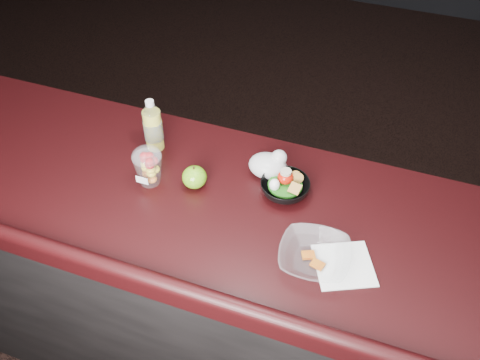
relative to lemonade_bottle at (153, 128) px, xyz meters
The scene contains 9 objects.
room_shell 0.94m from the lemonade_bottle, 52.22° to the right, with size 8.00×8.00×8.00m.
counter 0.71m from the lemonade_bottle, 24.94° to the right, with size 4.06×0.71×1.02m.
lemonade_bottle is the anchor object (origin of this frame).
fruit_cup 0.17m from the lemonade_bottle, 69.16° to the right, with size 0.10×0.10×0.14m.
green_apple 0.25m from the lemonade_bottle, 32.01° to the right, with size 0.08×0.08×0.08m.
plastic_bag 0.42m from the lemonade_bottle, ahead, with size 0.13×0.10×0.09m.
snack_bowl 0.50m from the lemonade_bottle, ahead, with size 0.18×0.18×0.09m.
takeout_bowl 0.72m from the lemonade_bottle, 24.66° to the right, with size 0.22×0.22×0.05m.
paper_napkin 0.79m from the lemonade_bottle, 21.05° to the right, with size 0.16×0.16×0.00m, color white.
Camera 1 is at (0.41, -0.77, 2.24)m, focal length 40.00 mm.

